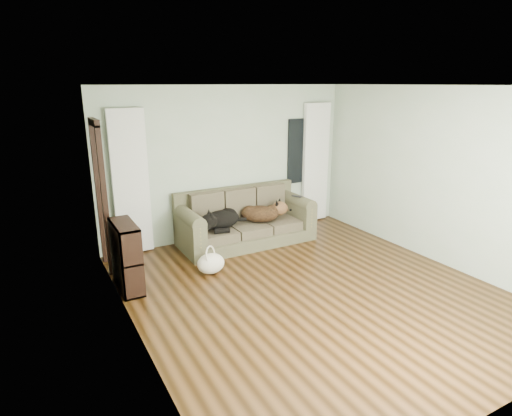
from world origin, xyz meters
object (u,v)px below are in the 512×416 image
sofa (246,217)px  dog_black_lab (220,220)px  tote_bag (211,263)px  bookshelf (126,253)px  dog_shepherd (262,213)px

sofa → dog_black_lab: (-0.49, -0.02, 0.03)m
dog_black_lab → tote_bag: size_ratio=1.66×
dog_black_lab → sofa: bearing=-10.4°
dog_black_lab → bookshelf: bearing=-168.6°
dog_shepherd → tote_bag: 1.57m
sofa → dog_black_lab: bearing=-178.2°
tote_bag → bookshelf: (-1.14, 0.10, 0.34)m
dog_black_lab → dog_shepherd: 0.78m
dog_shepherd → tote_bag: dog_shepherd is taller
tote_bag → dog_black_lab: bearing=57.6°
dog_black_lab → bookshelf: 1.82m
dog_black_lab → bookshelf: bookshelf is taller
dog_black_lab → tote_bag: (-0.52, -0.83, -0.32)m
sofa → bookshelf: bearing=-160.9°
dog_black_lab → tote_bag: dog_black_lab is taller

